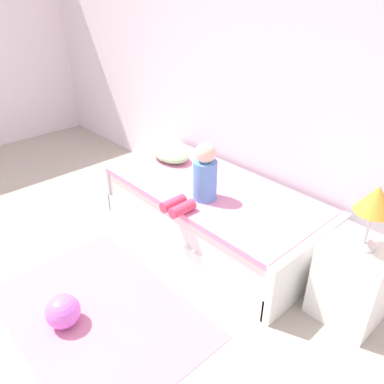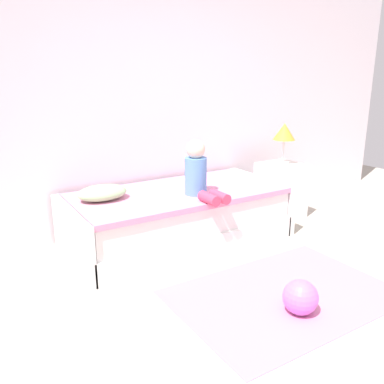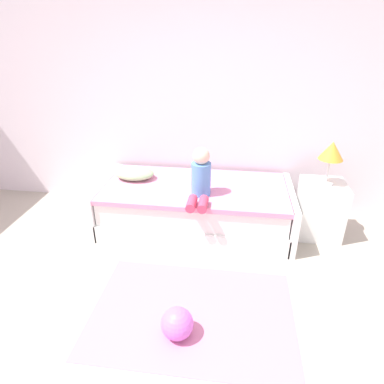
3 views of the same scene
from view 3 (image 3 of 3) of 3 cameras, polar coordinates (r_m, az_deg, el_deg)
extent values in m
cube|color=white|center=(3.88, 0.74, 17.81)|extent=(7.20, 0.10, 2.90)
cube|color=white|center=(3.77, 0.52, -4.43)|extent=(2.00, 1.00, 0.20)
cube|color=white|center=(3.66, 0.53, -1.41)|extent=(1.94, 0.94, 0.25)
cube|color=pink|center=(3.59, 0.54, 0.70)|extent=(1.98, 0.98, 0.05)
cube|color=white|center=(3.94, -14.36, -1.38)|extent=(0.07, 1.00, 0.50)
cube|color=white|center=(3.72, 16.32, -3.37)|extent=(0.07, 1.00, 0.50)
cube|color=white|center=(3.79, 21.29, -2.77)|extent=(0.44, 0.44, 0.60)
cylinder|color=silver|center=(3.66, 22.10, 1.54)|extent=(0.15, 0.15, 0.03)
cylinder|color=silver|center=(3.61, 22.46, 3.48)|extent=(0.02, 0.02, 0.24)
cone|color=#F29E33|center=(3.54, 23.05, 6.61)|extent=(0.24, 0.24, 0.18)
cylinder|color=#598CD1|center=(3.34, 1.57, 2.29)|extent=(0.20, 0.20, 0.34)
sphere|color=beige|center=(3.24, 1.62, 6.26)|extent=(0.17, 0.17, 0.17)
cylinder|color=#D83F60|center=(3.13, -0.07, -1.98)|extent=(0.09, 0.22, 0.09)
cylinder|color=#D83F60|center=(3.12, 1.93, -2.11)|extent=(0.09, 0.22, 0.09)
ellipsoid|color=#99CC8C|center=(3.79, -9.90, 3.21)|extent=(0.44, 0.30, 0.13)
sphere|color=#CC66D8|center=(2.58, -2.58, -21.78)|extent=(0.24, 0.24, 0.24)
cube|color=pink|center=(2.80, 0.05, -20.10)|extent=(1.60, 1.10, 0.01)
camera|label=1|loc=(1.95, 67.56, 13.39)|focal=35.19mm
camera|label=2|loc=(2.28, -77.27, -7.58)|focal=37.95mm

